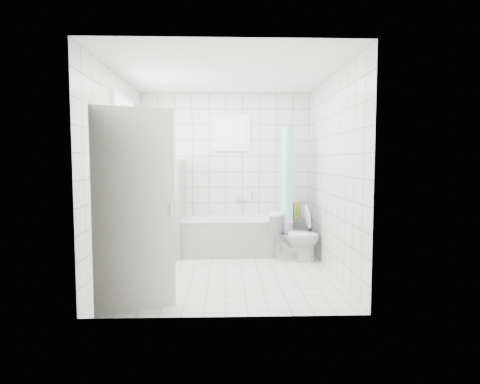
{
  "coord_description": "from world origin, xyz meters",
  "views": [
    {
      "loc": [
        0.02,
        -5.22,
        1.49
      ],
      "look_at": [
        0.2,
        0.35,
        1.05
      ],
      "focal_mm": 30.0,
      "sensor_mm": 36.0,
      "label": 1
    }
  ],
  "objects": [
    {
      "name": "toilet",
      "position": [
        1.03,
        0.65,
        0.36
      ],
      "size": [
        0.8,
        0.63,
        0.72
      ],
      "primitive_type": "imported",
      "rotation": [
        0.0,
        0.0,
        1.21
      ],
      "color": "white",
      "rests_on": "ground"
    },
    {
      "name": "partition_wall",
      "position": [
        -0.76,
        1.07,
        0.75
      ],
      "size": [
        0.15,
        0.85,
        1.5
      ],
      "primitive_type": "cube",
      "color": "white",
      "rests_on": "ground"
    },
    {
      "name": "window_left",
      "position": [
        -1.35,
        0.3,
        1.6
      ],
      "size": [
        0.01,
        0.9,
        1.4
      ],
      "primitive_type": "cube",
      "color": "white",
      "rests_on": "wall_left"
    },
    {
      "name": "window_back",
      "position": [
        0.1,
        1.46,
        1.95
      ],
      "size": [
        0.5,
        0.01,
        0.5
      ],
      "primitive_type": "cube",
      "color": "white",
      "rests_on": "wall_back"
    },
    {
      "name": "sill_bottles",
      "position": [
        -1.3,
        0.22,
        1.04
      ],
      "size": [
        0.16,
        0.81,
        0.31
      ],
      "color": "#38A3FF",
      "rests_on": "window_sill"
    },
    {
      "name": "shower_curtain",
      "position": [
        0.95,
        0.97,
        1.1
      ],
      "size": [
        0.14,
        0.48,
        1.78
      ],
      "primitive_type": null,
      "color": "#4EE7E5",
      "rests_on": "curtain_rod"
    },
    {
      "name": "wall_back",
      "position": [
        0.0,
        1.5,
        1.3
      ],
      "size": [
        2.8,
        0.02,
        2.6
      ],
      "primitive_type": "cube",
      "color": "white",
      "rests_on": "ground"
    },
    {
      "name": "curtain_rod",
      "position": [
        0.95,
        1.1,
        2.0
      ],
      "size": [
        0.02,
        0.8,
        0.02
      ],
      "primitive_type": "cylinder",
      "rotation": [
        1.57,
        0.0,
        0.0
      ],
      "color": "silver",
      "rests_on": "wall_back"
    },
    {
      "name": "wall_right",
      "position": [
        1.4,
        0.0,
        1.3
      ],
      "size": [
        0.02,
        3.0,
        2.6
      ],
      "primitive_type": "cube",
      "color": "white",
      "rests_on": "ground"
    },
    {
      "name": "wall_front",
      "position": [
        0.0,
        -1.5,
        1.3
      ],
      "size": [
        2.8,
        0.02,
        2.6
      ],
      "primitive_type": "cube",
      "color": "white",
      "rests_on": "ground"
    },
    {
      "name": "door",
      "position": [
        -0.89,
        -1.32,
        1.0
      ],
      "size": [
        0.75,
        0.37,
        2.0
      ],
      "primitive_type": "cube",
      "rotation": [
        0.0,
        0.0,
        -1.15
      ],
      "color": "silver",
      "rests_on": "ground"
    },
    {
      "name": "ground",
      "position": [
        0.0,
        0.0,
        0.0
      ],
      "size": [
        3.0,
        3.0,
        0.0
      ],
      "primitive_type": "plane",
      "color": "white",
      "rests_on": "ground"
    },
    {
      "name": "window_sill",
      "position": [
        -1.31,
        0.3,
        0.86
      ],
      "size": [
        0.18,
        1.02,
        0.08
      ],
      "primitive_type": "cube",
      "color": "white",
      "rests_on": "wall_left"
    },
    {
      "name": "tiled_ledge",
      "position": [
        1.16,
        1.38,
        0.28
      ],
      "size": [
        0.4,
        0.24,
        0.55
      ],
      "primitive_type": "cube",
      "color": "white",
      "rests_on": "ground"
    },
    {
      "name": "ledge_bottles",
      "position": [
        1.15,
        1.35,
        0.67
      ],
      "size": [
        0.18,
        0.19,
        0.27
      ],
      "color": "red",
      "rests_on": "tiled_ledge"
    },
    {
      "name": "bathtub",
      "position": [
        0.16,
        1.12,
        0.29
      ],
      "size": [
        1.7,
        0.77,
        0.58
      ],
      "color": "white",
      "rests_on": "ground"
    },
    {
      "name": "wall_left",
      "position": [
        -1.4,
        0.0,
        1.3
      ],
      "size": [
        0.02,
        3.0,
        2.6
      ],
      "primitive_type": "cube",
      "color": "white",
      "rests_on": "ground"
    },
    {
      "name": "ceiling",
      "position": [
        0.0,
        0.0,
        2.6
      ],
      "size": [
        3.0,
        3.0,
        0.0
      ],
      "primitive_type": "plane",
      "rotation": [
        3.14,
        0.0,
        0.0
      ],
      "color": "white",
      "rests_on": "ground"
    },
    {
      "name": "tub_faucet",
      "position": [
        0.26,
        1.46,
        0.85
      ],
      "size": [
        0.18,
        0.06,
        0.06
      ],
      "primitive_type": "cube",
      "color": "silver",
      "rests_on": "wall_back"
    }
  ]
}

